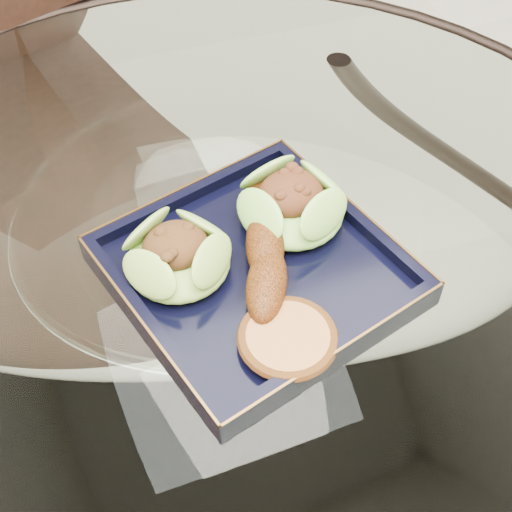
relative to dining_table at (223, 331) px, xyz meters
name	(u,v)px	position (x,y,z in m)	size (l,w,h in m)	color
ground	(234,508)	(0.00, 0.00, -0.60)	(4.00, 4.00, 0.00)	beige
dining_table	(223,331)	(0.00, 0.00, 0.00)	(1.13, 1.13, 0.77)	white
dining_chair	(40,196)	(-0.18, 0.41, -0.07)	(0.50, 0.50, 0.94)	black
navy_plate	(256,275)	(0.02, -0.06, 0.17)	(0.27, 0.27, 0.02)	black
lettuce_wrap_left	(178,258)	(-0.05, -0.03, 0.20)	(0.11, 0.11, 0.04)	#5F942B
lettuce_wrap_right	(292,206)	(0.08, -0.01, 0.20)	(0.11, 0.11, 0.04)	#5D9C2D
roasted_plantain	(265,244)	(0.04, -0.05, 0.20)	(0.19, 0.04, 0.04)	#692E0B
crumb_patty	(288,339)	(0.02, -0.16, 0.19)	(0.08, 0.08, 0.02)	#B5773C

